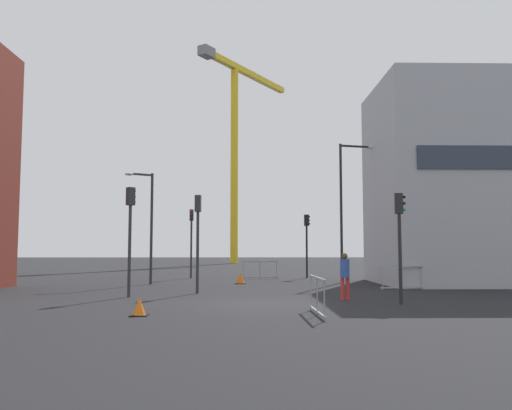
% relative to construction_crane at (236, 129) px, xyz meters
% --- Properties ---
extents(ground, '(160.00, 160.00, 0.00)m').
position_rel_construction_crane_xyz_m(ground, '(1.65, -44.34, -16.12)').
color(ground, black).
extents(office_block, '(11.72, 7.22, 10.59)m').
position_rel_construction_crane_xyz_m(office_block, '(14.02, -34.78, -10.82)').
color(office_block, '#A8AAB2').
rests_on(office_block, ground).
extents(construction_crane, '(10.81, 15.67, 24.36)m').
position_rel_construction_crane_xyz_m(construction_crane, '(0.00, 0.00, 0.00)').
color(construction_crane, yellow).
rests_on(construction_crane, ground).
extents(streetlamp_tall, '(2.07, 0.61, 7.59)m').
position_rel_construction_crane_xyz_m(streetlamp_tall, '(6.61, -33.83, -11.62)').
color(streetlamp_tall, '#232326').
rests_on(streetlamp_tall, ground).
extents(streetlamp_short, '(1.37, 0.81, 5.78)m').
position_rel_construction_crane_xyz_m(streetlamp_short, '(-3.94, -34.95, -12.65)').
color(streetlamp_short, '#2D2D30').
rests_on(streetlamp_short, ground).
extents(traffic_light_corner, '(0.26, 0.38, 4.10)m').
position_rel_construction_crane_xyz_m(traffic_light_corner, '(-0.86, -40.25, -13.37)').
color(traffic_light_corner, '#2D2D30').
rests_on(traffic_light_corner, ground).
extents(traffic_light_far, '(0.38, 0.26, 3.94)m').
position_rel_construction_crane_xyz_m(traffic_light_far, '(4.97, -29.61, -13.46)').
color(traffic_light_far, black).
rests_on(traffic_light_far, ground).
extents(traffic_light_verge, '(0.27, 0.38, 4.26)m').
position_rel_construction_crane_xyz_m(traffic_light_verge, '(-2.23, -29.63, -13.27)').
color(traffic_light_verge, '#2D2D30').
rests_on(traffic_light_verge, ground).
extents(traffic_light_median, '(0.37, 0.37, 4.24)m').
position_rel_construction_crane_xyz_m(traffic_light_median, '(-3.33, -41.84, -13.28)').
color(traffic_light_median, '#2D2D30').
rests_on(traffic_light_median, ground).
extents(traffic_light_near, '(0.39, 0.31, 3.75)m').
position_rel_construction_crane_xyz_m(traffic_light_near, '(6.38, -44.55, -13.58)').
color(traffic_light_near, '#232326').
rests_on(traffic_light_near, ground).
extents(pedestrian_walking, '(0.34, 0.34, 1.69)m').
position_rel_construction_crane_xyz_m(pedestrian_walking, '(4.79, -43.01, -15.13)').
color(pedestrian_walking, red).
rests_on(pedestrian_walking, ground).
extents(safety_barrier_rear, '(2.08, 0.37, 1.08)m').
position_rel_construction_crane_xyz_m(safety_barrier_rear, '(8.22, -38.55, -15.55)').
color(safety_barrier_rear, '#9EA0A5').
rests_on(safety_barrier_rear, ground).
extents(safety_barrier_left_run, '(2.24, 0.20, 1.08)m').
position_rel_construction_crane_xyz_m(safety_barrier_left_run, '(2.01, -30.65, -15.55)').
color(safety_barrier_left_run, gray).
rests_on(safety_barrier_left_run, ground).
extents(safety_barrier_front, '(0.12, 2.59, 1.08)m').
position_rel_construction_crane_xyz_m(safety_barrier_front, '(3.17, -47.32, -15.55)').
color(safety_barrier_front, gray).
rests_on(safety_barrier_front, ground).
extents(traffic_cone_striped, '(0.60, 0.60, 0.60)m').
position_rel_construction_crane_xyz_m(traffic_cone_striped, '(0.87, -34.54, -15.84)').
color(traffic_cone_striped, black).
rests_on(traffic_cone_striped, ground).
extents(traffic_cone_by_barrier, '(0.50, 0.50, 0.50)m').
position_rel_construction_crane_xyz_m(traffic_cone_by_barrier, '(-1.83, -47.30, -15.89)').
color(traffic_cone_by_barrier, black).
rests_on(traffic_cone_by_barrier, ground).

